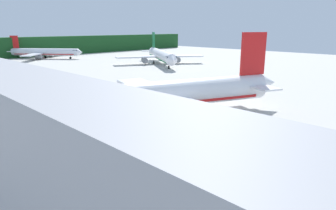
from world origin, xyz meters
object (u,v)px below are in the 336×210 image
Objects in this scene: crew_loader_left at (136,139)px; service_truck_fuel at (190,197)px; airliner_foreground at (157,96)px; service_truck_catering at (4,165)px; service_truck_baggage at (324,148)px; crew_marshaller at (203,131)px; airliner_far_taxiway at (44,52)px; cargo_container_near at (122,157)px; airliner_mid_apron at (161,55)px.

service_truck_fuel is at bearing -113.21° from crew_loader_left.
service_truck_catering is (-20.77, -3.07, -2.21)m from airliner_foreground.
service_truck_catering is at bearing 140.94° from service_truck_baggage.
service_truck_catering reaches higher than crew_marshaller.
crew_marshaller is (-26.48, -104.57, -1.63)m from airliner_far_taxiway.
cargo_container_near is at bearing 173.93° from crew_marshaller.
service_truck_fuel is at bearing -132.57° from airliner_mid_apron.
crew_marshaller is at bearing -130.05° from airliner_mid_apron.
airliner_foreground is at bearing -134.34° from airliner_mid_apron.
crew_loader_left is (5.19, 12.11, -0.64)m from service_truck_fuel.
service_truck_catering is (-6.91, 15.00, -0.40)m from service_truck_fuel.
airliner_foreground is at bearing 34.52° from crew_loader_left.
airliner_mid_apron is 87.97m from service_truck_fuel.
cargo_container_near is at bearing -109.73° from airliner_far_taxiway.
cargo_container_near is at bearing -136.40° from airliner_mid_apron.
service_truck_catering is (-45.59, -98.07, -1.49)m from airliner_far_taxiway.
crew_marshaller is (-47.30, -56.27, -2.05)m from airliner_mid_apron.
airliner_far_taxiway is 108.16m from service_truck_catering.
cargo_container_near is at bearing 137.42° from service_truck_baggage.
crew_loader_left is (3.60, 2.48, 0.04)m from cargo_container_near.
airliner_foreground is 98.19m from airliner_far_taxiway.
crew_loader_left is at bearing 34.58° from cargo_container_near.
airliner_foreground is 15.10m from cargo_container_near.
service_truck_catering reaches higher than cargo_container_near.
service_truck_catering is (-66.41, -49.77, -1.91)m from airliner_mid_apron.
airliner_foreground is 6.16× the size of service_truck_baggage.
airliner_mid_apron is at bearing 49.95° from crew_marshaller.
service_truck_baggage is 3.99× the size of crew_loader_left.
cargo_container_near is (-37.09, -103.44, -1.76)m from airliner_far_taxiway.
service_truck_fuel reaches higher than crew_loader_left.
service_truck_baggage is (-43.76, -68.15, -1.70)m from airliner_mid_apron.
cargo_container_near reaches higher than crew_loader_left.
crew_loader_left is at bearing 124.27° from service_truck_baggage.
service_truck_fuel is at bearing -145.15° from crew_marshaller.
airliner_foreground is 19.09× the size of cargo_container_near.
airliner_mid_apron is at bearing 44.12° from crew_loader_left.
airliner_far_taxiway is 109.90m from cargo_container_near.
airliner_foreground reaches higher than airliner_mid_apron.
crew_marshaller is (-3.54, 11.88, -0.35)m from service_truck_baggage.
crew_marshaller reaches higher than crew_loader_left.
service_truck_fuel is 14.88m from crew_marshaller.
airliner_foreground is 10.80m from crew_loader_left.
cargo_container_near is (-14.15, 13.01, -0.49)m from service_truck_baggage.
service_truck_catering is 3.14× the size of cargo_container_near.
airliner_far_taxiway is at bearing 75.36° from airliner_foreground.
service_truck_catering is 20.19m from crew_marshaller.
airliner_foreground is 21.11m from service_truck_catering.
service_truck_fuel is at bearing -65.28° from service_truck_catering.
airliner_mid_apron is at bearing 47.43° from service_truck_fuel.
airliner_far_taxiway is 106.38m from crew_loader_left.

